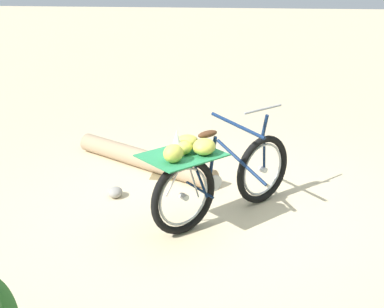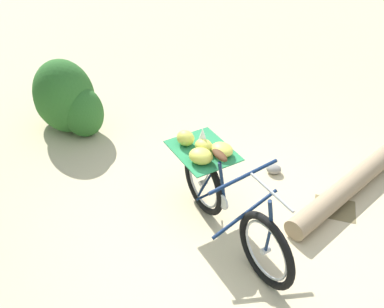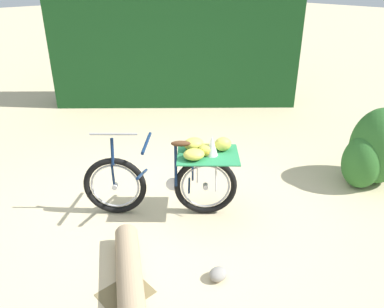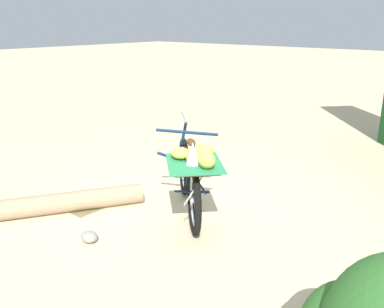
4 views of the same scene
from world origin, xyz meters
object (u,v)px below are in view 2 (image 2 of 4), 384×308
object	(u,v)px
bicycle	(223,194)
path_stone	(274,169)
shrub_cluster	(66,101)
fallen_log	(350,185)

from	to	relation	value
bicycle	path_stone	bearing A→B (deg)	113.65
bicycle	shrub_cluster	distance (m)	2.81
shrub_cluster	path_stone	size ratio (longest dim) A/B	5.95
path_stone	fallen_log	bearing A→B (deg)	172.03
fallen_log	path_stone	world-z (taller)	fallen_log
shrub_cluster	path_stone	bearing A→B (deg)	176.58
path_stone	shrub_cluster	bearing A→B (deg)	-3.42
shrub_cluster	bicycle	bearing A→B (deg)	152.74
fallen_log	path_stone	size ratio (longest dim) A/B	11.56
fallen_log	shrub_cluster	bearing A→B (deg)	-4.49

